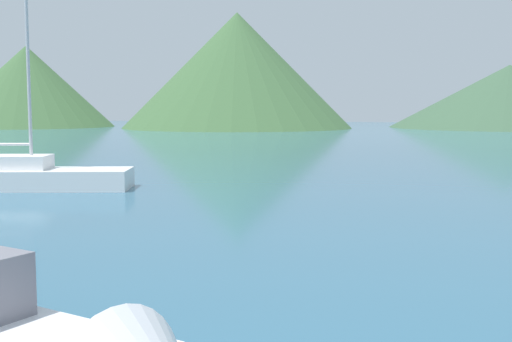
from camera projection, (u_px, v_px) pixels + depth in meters
sailboat_inner at (15, 176)px, 23.06m from camera, size 8.50×3.91×8.71m
hill_west at (27, 86)px, 92.91m from camera, size 24.63×24.63×11.70m
hill_central at (237, 70)px, 88.19m from camera, size 31.59×31.59×15.75m
hill_east at (509, 96)px, 88.70m from camera, size 32.38×32.38×8.67m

